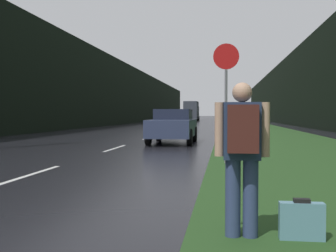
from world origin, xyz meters
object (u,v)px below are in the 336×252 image
(delivery_truck, at_px, (192,111))
(suitcase, at_px, (302,222))
(hitchhiker_with_backpack, at_px, (242,149))
(car_passing_near, at_px, (173,126))
(stop_sign, at_px, (226,91))

(delivery_truck, bearing_deg, suitcase, -84.73)
(delivery_truck, bearing_deg, hitchhiker_with_backpack, -85.20)
(hitchhiker_with_backpack, height_order, suitcase, hitchhiker_with_backpack)
(hitchhiker_with_backpack, bearing_deg, car_passing_near, 99.68)
(stop_sign, height_order, hitchhiker_with_backpack, stop_sign)
(hitchhiker_with_backpack, bearing_deg, delivery_truck, 94.75)
(hitchhiker_with_backpack, relative_size, suitcase, 3.63)
(suitcase, bearing_deg, car_passing_near, 102.02)
(stop_sign, bearing_deg, suitcase, -83.63)
(hitchhiker_with_backpack, distance_m, car_passing_near, 14.27)
(car_passing_near, bearing_deg, hitchhiker_with_backpack, 99.72)
(delivery_truck, bearing_deg, car_passing_near, -86.41)
(stop_sign, relative_size, suitcase, 6.97)
(stop_sign, bearing_deg, hitchhiker_with_backpack, -88.80)
(stop_sign, bearing_deg, car_passing_near, 106.84)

